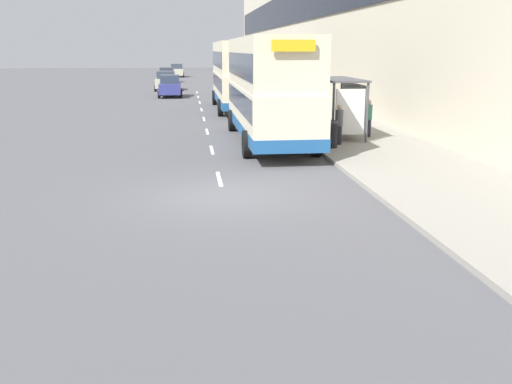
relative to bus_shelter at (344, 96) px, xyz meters
name	(u,v)px	position (x,y,z in m)	size (l,w,h in m)	color
ground_plane	(224,196)	(-5.77, -9.20, -1.88)	(220.00, 220.00, 0.00)	#515156
pavement	(267,91)	(0.73, 29.30, -1.81)	(5.00, 93.00, 0.14)	gray
lane_mark_0	(219,179)	(-5.77, -7.09, -1.87)	(0.12, 2.00, 0.01)	silver
lane_mark_1	(212,150)	(-5.77, -1.94, -1.87)	(0.12, 2.00, 0.01)	silver
lane_mark_2	(207,132)	(-5.77, 3.22, -1.87)	(0.12, 2.00, 0.01)	silver
lane_mark_3	(204,119)	(-5.77, 8.38, -1.87)	(0.12, 2.00, 0.01)	silver
lane_mark_4	(201,110)	(-5.77, 13.54, -1.87)	(0.12, 2.00, 0.01)	silver
lane_mark_5	(200,102)	(-5.77, 18.69, -1.87)	(0.12, 2.00, 0.01)	silver
lane_mark_6	(198,97)	(-5.77, 23.85, -1.87)	(0.12, 2.00, 0.01)	silver
lane_mark_7	(197,92)	(-5.77, 29.01, -1.87)	(0.12, 2.00, 0.01)	silver
bus_shelter	(344,96)	(0.00, 0.00, 0.00)	(1.60, 4.20, 2.48)	#4C4C51
double_decker_bus_near	(269,88)	(-3.30, -0.34, 0.41)	(2.85, 10.97, 4.30)	beige
double_decker_bus_ahead	(237,74)	(-3.48, 13.07, 0.41)	(2.85, 11.14, 4.30)	beige
car_0	(166,81)	(-8.66, 31.90, -0.99)	(2.07, 4.58, 1.80)	#B7B799
car_1	(177,71)	(-8.03, 59.34, -0.99)	(2.00, 4.20, 1.81)	#B7B799
car_2	(170,86)	(-8.06, 24.05, -1.00)	(1.92, 3.96, 1.78)	navy
car_3	(167,75)	(-9.01, 45.56, -1.02)	(2.00, 4.23, 1.74)	maroon
pedestrian_at_shelter	(368,118)	(1.07, -0.18, -0.92)	(0.31, 0.31, 1.59)	#23232D
pedestrian_1	(339,124)	(-0.72, -2.01, -0.93)	(0.31, 0.31, 1.57)	#23232D
litter_bin	(331,134)	(-1.22, -2.72, -1.21)	(0.55, 0.55, 1.05)	black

